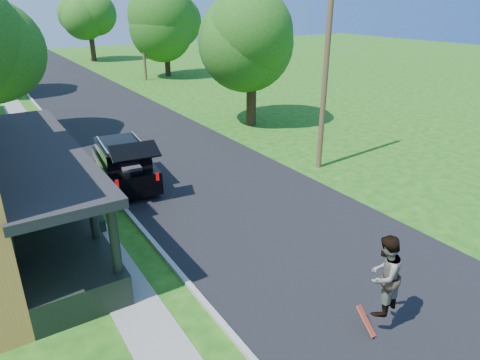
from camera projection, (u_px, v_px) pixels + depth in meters
ground at (322, 259)px, 13.14m from camera, size 140.00×140.00×0.00m
street at (118, 118)px, 28.71m from camera, size 8.00×120.00×0.02m
curb at (55, 127)px, 26.72m from camera, size 0.15×120.00×0.12m
sidewalk at (28, 131)px, 25.95m from camera, size 1.30×120.00×0.03m
black_suv at (124, 164)px, 18.25m from camera, size 2.38×5.22×2.36m
skateboarder at (384, 276)px, 9.70m from camera, size 1.11×0.96×1.99m
skateboard at (366, 322)px, 10.19m from camera, size 0.25×0.67×0.57m
tree_right_near at (251, 34)px, 25.13m from camera, size 7.05×6.71×8.54m
tree_right_mid at (164, 17)px, 42.60m from camera, size 7.60×7.43×9.26m
tree_right_far at (88, 11)px, 53.32m from camera, size 7.01×7.24×9.16m
utility_pole_near at (326, 62)px, 18.51m from camera, size 1.51×0.27×9.46m
utility_pole_far at (142, 26)px, 40.50m from camera, size 1.55×0.50×9.81m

